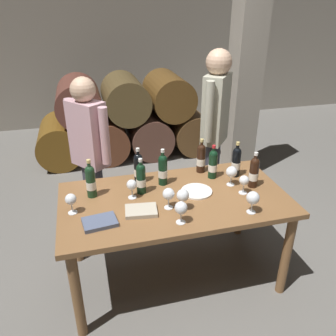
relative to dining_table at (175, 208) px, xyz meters
The scene contains 26 objects.
ground_plane 0.67m from the dining_table, ahead, with size 14.00×14.00×0.00m, color #66635E.
cellar_back_wall 4.26m from the dining_table, 90.00° to the left, with size 10.00×0.24×2.80m, color gray.
barrel_stack 2.60m from the dining_table, 90.00° to the left, with size 2.49×0.90×1.15m.
stone_pillar 2.16m from the dining_table, 50.91° to the left, with size 0.32×0.32×2.60m, color gray.
dining_table is the anchor object (origin of this frame).
wine_bottle_0 0.68m from the dining_table, ahead, with size 0.07×0.07×0.29m.
wine_bottle_1 0.34m from the dining_table, 149.47° to the left, with size 0.07×0.07×0.29m.
wine_bottle_2 0.53m from the dining_table, 47.04° to the left, with size 0.07×0.07×0.30m.
wine_bottle_3 0.66m from the dining_table, 163.51° to the left, with size 0.07×0.07×0.30m.
wine_bottle_4 0.32m from the dining_table, 99.02° to the left, with size 0.07×0.07×0.30m.
wine_bottle_5 0.66m from the dining_table, 19.67° to the left, with size 0.07×0.07×0.30m.
wine_bottle_6 0.43m from the dining_table, 126.22° to the left, with size 0.07×0.07×0.30m.
wine_bottle_7 0.50m from the dining_table, 30.69° to the left, with size 0.07×0.07×0.29m.
wine_glass_0 0.38m from the dining_table, 98.48° to the right, with size 0.09×0.09×0.16m.
wine_glass_1 0.60m from the dining_table, 35.15° to the right, with size 0.09×0.09×0.16m.
wine_glass_2 0.53m from the dining_table, ahead, with size 0.09×0.09×0.16m.
wine_glass_3 0.27m from the dining_table, 86.70° to the right, with size 0.09×0.09×0.16m.
wine_glass_4 0.77m from the dining_table, behind, with size 0.08×0.08×0.15m.
wine_glass_5 0.25m from the dining_table, 122.96° to the right, with size 0.08×0.08×0.16m.
wine_glass_6 0.56m from the dining_table, ahead, with size 0.07×0.07×0.15m.
wine_glass_7 0.37m from the dining_table, 166.14° to the left, with size 0.08×0.08×0.15m.
tasting_notebook 0.61m from the dining_table, 161.07° to the right, with size 0.22×0.16×0.03m, color #4C5670.
leather_ledger 0.33m from the dining_table, 154.68° to the right, with size 0.22×0.16×0.03m, color #B2A893.
serving_plate 0.21m from the dining_table, 10.10° to the left, with size 0.24×0.24×0.01m, color white.
sommelier_presenting 1.03m from the dining_table, 51.23° to the left, with size 0.34×0.40×1.72m.
taster_seated_left 0.96m from the dining_table, 128.59° to the left, with size 0.34×0.40×1.54m.
Camera 1 is at (-0.60, -2.10, 2.11)m, focal length 36.43 mm.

